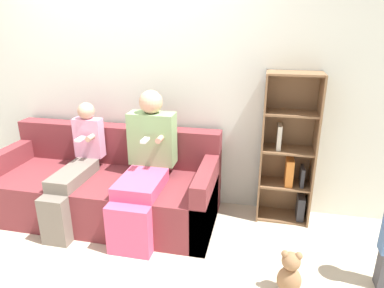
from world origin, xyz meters
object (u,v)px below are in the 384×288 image
at_px(teddy_bear, 290,274).
at_px(couch, 107,187).
at_px(child_seated, 75,168).
at_px(adult_seated, 145,162).
at_px(bookshelf, 289,154).

bearing_deg(teddy_bear, couch, 157.17).
distance_m(couch, child_seated, 0.37).
relative_size(couch, teddy_bear, 6.25).
relative_size(child_seated, teddy_bear, 3.17).
bearing_deg(child_seated, couch, 36.85).
bearing_deg(couch, child_seated, -143.15).
relative_size(couch, adult_seated, 1.73).
relative_size(child_seated, bookshelf, 0.77).
bearing_deg(adult_seated, teddy_bear, -25.94).
bearing_deg(couch, bookshelf, 10.99).
relative_size(adult_seated, teddy_bear, 3.62).
xyz_separation_m(adult_seated, bookshelf, (1.25, 0.44, 0.01)).
relative_size(couch, bookshelf, 1.52).
bearing_deg(child_seated, bookshelf, 14.37).
xyz_separation_m(adult_seated, teddy_bear, (1.25, -0.61, -0.48)).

